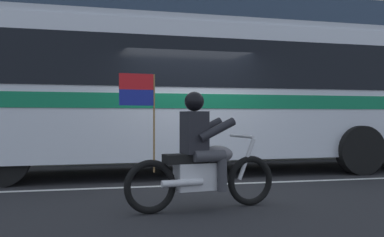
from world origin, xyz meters
The scene contains 6 objects.
ground_plane centered at (0.00, 0.00, 0.00)m, with size 60.00×60.00×0.00m, color black.
sidewalk_curb centered at (0.00, 5.10, 0.07)m, with size 28.00×3.80×0.15m, color gray.
lane_center_stripe centered at (0.00, -0.60, 0.00)m, with size 26.60×0.14×0.01m, color silver.
transit_bus centered at (0.34, 1.19, 1.88)m, with size 12.30×3.05×3.22m.
motorcycle_with_rider centered at (-0.50, -2.70, 0.67)m, with size 2.18×0.71×1.78m.
fire_hydrant centered at (-2.27, 4.20, 0.52)m, with size 0.22×0.30×0.75m.
Camera 1 is at (-2.00, -8.54, 1.24)m, focal length 42.55 mm.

